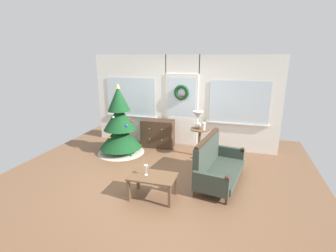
{
  "coord_description": "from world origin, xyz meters",
  "views": [
    {
      "loc": [
        1.58,
        -4.59,
        2.53
      ],
      "look_at": [
        0.05,
        0.55,
        1.0
      ],
      "focal_mm": 26.67,
      "sensor_mm": 36.0,
      "label": 1
    }
  ],
  "objects": [
    {
      "name": "side_table",
      "position": [
        0.63,
        1.43,
        0.52
      ],
      "size": [
        0.5,
        0.48,
        0.73
      ],
      "color": "brown",
      "rests_on": "ground"
    },
    {
      "name": "christmas_tree",
      "position": [
        -1.42,
        1.07,
        0.7
      ],
      "size": [
        1.24,
        1.24,
        1.84
      ],
      "color": "#4C331E",
      "rests_on": "ground"
    },
    {
      "name": "coffee_table",
      "position": [
        0.15,
        -0.77,
        0.37
      ],
      "size": [
        0.84,
        0.53,
        0.43
      ],
      "color": "brown",
      "rests_on": "ground"
    },
    {
      "name": "flower_vase",
      "position": [
        0.73,
        1.37,
        0.85
      ],
      "size": [
        0.11,
        0.1,
        0.35
      ],
      "color": "beige",
      "rests_on": "side_table"
    },
    {
      "name": "settee_sofa",
      "position": [
        1.18,
        0.17,
        0.38
      ],
      "size": [
        0.93,
        1.68,
        0.96
      ],
      "color": "#3D281C",
      "rests_on": "ground"
    },
    {
      "name": "wine_glass",
      "position": [
        0.03,
        -0.77,
        0.58
      ],
      "size": [
        0.08,
        0.08,
        0.2
      ],
      "color": "silver",
      "rests_on": "coffee_table"
    },
    {
      "name": "dresser_cabinet",
      "position": [
        -0.62,
        1.79,
        0.39
      ],
      "size": [
        0.91,
        0.47,
        0.78
      ],
      "color": "#3D281C",
      "rests_on": "ground"
    },
    {
      "name": "back_wall_with_door",
      "position": [
        0.0,
        2.08,
        1.28
      ],
      "size": [
        5.2,
        0.19,
        2.55
      ],
      "color": "white",
      "rests_on": "ground"
    },
    {
      "name": "table_lamp",
      "position": [
        0.57,
        1.47,
        1.02
      ],
      "size": [
        0.28,
        0.28,
        0.44
      ],
      "color": "silver",
      "rests_on": "side_table"
    },
    {
      "name": "gift_box",
      "position": [
        -1.1,
        0.9,
        0.09
      ],
      "size": [
        0.18,
        0.16,
        0.18
      ],
      "primitive_type": "cube",
      "color": "#266633",
      "rests_on": "ground"
    },
    {
      "name": "ground_plane",
      "position": [
        0.0,
        0.0,
        0.0
      ],
      "size": [
        6.76,
        6.76,
        0.0
      ],
      "primitive_type": "plane",
      "color": "brown"
    }
  ]
}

